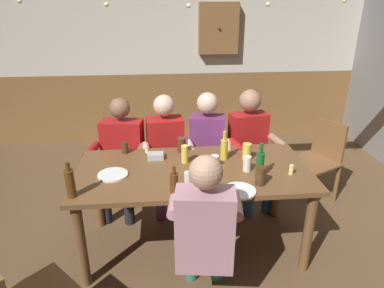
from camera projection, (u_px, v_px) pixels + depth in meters
name	position (u px, v px, depth m)	size (l,w,h in m)	color
ground_plane	(194.00, 249.00, 3.11)	(6.56, 6.56, 0.00)	brown
back_wall_upper	(175.00, 29.00, 4.95)	(5.46, 0.12, 1.27)	beige
back_wall_wainscot	(177.00, 106.00, 5.41)	(5.46, 0.12, 1.03)	brown
dining_table	(193.00, 180.00, 2.90)	(1.93, 0.92, 0.78)	brown
person_0	(121.00, 151.00, 3.48)	(0.60, 0.56, 1.19)	#AD1919
person_1	(166.00, 148.00, 3.52)	(0.54, 0.55, 1.21)	#AD1919
person_2	(207.00, 146.00, 3.55)	(0.53, 0.55, 1.22)	#6B2D66
person_3	(250.00, 144.00, 3.59)	(0.56, 0.55, 1.24)	#AD1919
person_4	(205.00, 230.00, 2.28)	(0.54, 0.54, 1.25)	#B78493
chair_empty_near_left	(319.00, 158.00, 3.76)	(0.59, 0.59, 0.88)	brown
table_candle	(291.00, 170.00, 2.77)	(0.04, 0.04, 0.08)	#F9E08C
condiment_caddy	(156.00, 156.00, 3.04)	(0.14, 0.10, 0.05)	#B2B7BC
plate_0	(113.00, 175.00, 2.76)	(0.24, 0.24, 0.01)	white
plate_1	(239.00, 191.00, 2.53)	(0.25, 0.25, 0.01)	white
bottle_0	(70.00, 183.00, 2.43)	(0.07, 0.07, 0.27)	#593314
bottle_1	(260.00, 164.00, 2.70)	(0.06, 0.06, 0.29)	#195923
bottle_2	(174.00, 184.00, 2.46)	(0.06, 0.06, 0.23)	#593314
bottle_3	(224.00, 148.00, 3.00)	(0.06, 0.06, 0.26)	gold
pint_glass_0	(125.00, 148.00, 3.14)	(0.06, 0.06, 0.10)	#4C2D19
pint_glass_1	(261.00, 176.00, 2.60)	(0.08, 0.08, 0.15)	#4C2D19
pint_glass_2	(185.00, 154.00, 2.95)	(0.06, 0.06, 0.16)	#E5C64C
pint_glass_3	(247.00, 151.00, 3.01)	(0.08, 0.08, 0.15)	#E5C64C
pint_glass_4	(247.00, 164.00, 2.82)	(0.07, 0.07, 0.13)	white
pint_glass_5	(215.00, 161.00, 2.89)	(0.07, 0.07, 0.10)	white
pint_glass_6	(188.00, 181.00, 2.53)	(0.06, 0.06, 0.15)	white
pint_glass_7	(182.00, 145.00, 3.16)	(0.08, 0.08, 0.14)	#4C2D19
wall_dart_cabinet	(219.00, 28.00, 4.88)	(0.56, 0.15, 0.70)	brown
string_lights	(189.00, 1.00, 2.71)	(3.86, 0.04, 0.12)	#F9EAB2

